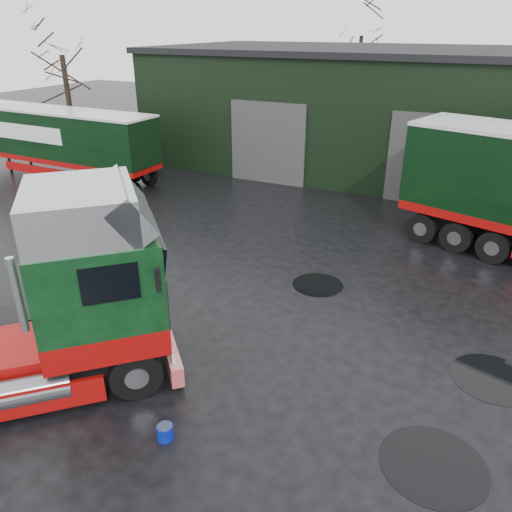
{
  "coord_description": "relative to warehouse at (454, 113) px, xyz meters",
  "views": [
    {
      "loc": [
        4.45,
        -8.73,
        7.44
      ],
      "look_at": [
        -0.95,
        2.31,
        1.7
      ],
      "focal_mm": 35.0,
      "sensor_mm": 36.0,
      "label": 1
    }
  ],
  "objects": [
    {
      "name": "puddle_0",
      "position": [
        -7.34,
        -21.6,
        -3.15
      ],
      "size": [
        2.39,
        2.39,
        0.01
      ],
      "primitive_type": "cylinder",
      "color": "black",
      "rests_on": "ground"
    },
    {
      "name": "warehouse",
      "position": [
        0.0,
        0.0,
        0.0
      ],
      "size": [
        32.4,
        12.4,
        6.3
      ],
      "color": "black",
      "rests_on": "ground"
    },
    {
      "name": "puddle_3",
      "position": [
        2.45,
        -21.23,
        -3.15
      ],
      "size": [
        2.0,
        2.0,
        0.01
      ],
      "primitive_type": "cylinder",
      "color": "black",
      "rests_on": "ground"
    },
    {
      "name": "trailer_left",
      "position": [
        -18.0,
        -10.0,
        -1.38
      ],
      "size": [
        11.52,
        2.62,
        3.56
      ],
      "primitive_type": null,
      "rotation": [
        0.0,
        0.0,
        1.55
      ],
      "color": "silver",
      "rests_on": "ground"
    },
    {
      "name": "puddle_4",
      "position": [
        -1.87,
        -15.48,
        -3.15
      ],
      "size": [
        1.6,
        1.6,
        0.01
      ],
      "primitive_type": "cylinder",
      "color": "black",
      "rests_on": "ground"
    },
    {
      "name": "puddle_1",
      "position": [
        3.32,
        -18.03,
        -3.15
      ],
      "size": [
        1.91,
        1.91,
        0.01
      ],
      "primitive_type": "cylinder",
      "color": "black",
      "rests_on": "ground"
    },
    {
      "name": "ground",
      "position": [
        -2.0,
        -20.0,
        -3.16
      ],
      "size": [
        100.0,
        100.0,
        0.0
      ],
      "primitive_type": "plane",
      "color": "black"
    },
    {
      "name": "tree_back_a",
      "position": [
        -8.0,
        10.0,
        1.59
      ],
      "size": [
        4.4,
        4.4,
        9.5
      ],
      "primitive_type": null,
      "color": "black",
      "rests_on": "ground"
    },
    {
      "name": "tree_left",
      "position": [
        -19.0,
        -8.0,
        1.09
      ],
      "size": [
        4.4,
        4.4,
        8.5
      ],
      "primitive_type": null,
      "color": "black",
      "rests_on": "ground"
    },
    {
      "name": "wash_bucket",
      "position": [
        -2.41,
        -22.86,
        -3.0
      ],
      "size": [
        0.4,
        0.4,
        0.31
      ],
      "primitive_type": "cylinder",
      "rotation": [
        0.0,
        0.0,
        -0.23
      ],
      "color": "#061A94",
      "rests_on": "ground"
    }
  ]
}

